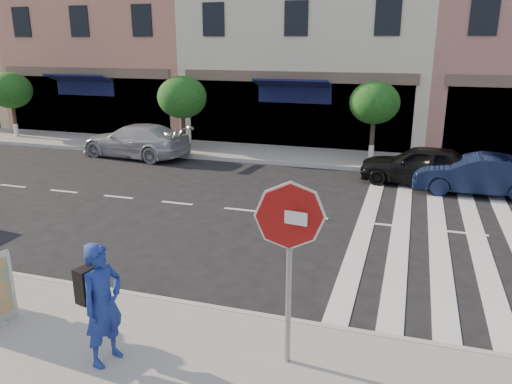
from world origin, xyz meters
name	(u,v)px	position (x,y,z in m)	size (l,w,h in m)	color
ground	(179,268)	(0.00, 0.00, 0.00)	(120.00, 120.00, 0.00)	black
sidewalk_near	(62,373)	(0.00, -3.75, 0.07)	(60.00, 4.50, 0.15)	gray
sidewalk_far	(297,156)	(0.00, 11.00, 0.07)	(60.00, 3.00, 0.15)	gray
building_centre	(317,22)	(-0.50, 17.00, 5.50)	(11.00, 9.00, 11.00)	beige
street_tree_wa	(11,91)	(-14.00, 10.80, 2.33)	(2.00, 2.00, 3.05)	#473323
street_tree_wb	(182,97)	(-5.00, 10.80, 2.31)	(2.10, 2.10, 3.06)	#473323
street_tree_c	(374,103)	(3.00, 10.80, 2.36)	(1.90, 1.90, 3.04)	#473323
stop_sign	(289,236)	(3.02, -2.62, 2.11)	(0.96, 0.17, 2.73)	gray
photographer	(103,304)	(0.53, -3.37, 1.07)	(0.67, 0.44, 1.83)	navy
car_far_left	(135,141)	(-6.38, 9.10, 0.68)	(1.91, 4.69, 1.36)	#A9A9AE
car_far_mid	(421,165)	(4.83, 8.30, 0.67)	(1.58, 3.92, 1.34)	black
car_far_right	(477,175)	(6.50, 7.70, 0.63)	(1.33, 3.81, 1.25)	black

